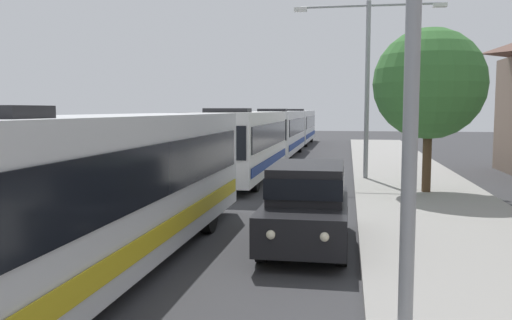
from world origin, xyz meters
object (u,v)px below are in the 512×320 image
(bus_middle, at_px, (279,131))
(roadside_tree, at_px, (429,84))
(white_suv, at_px, (307,202))
(bus_lead, at_px, (107,185))
(streetlamp_mid, at_px, (368,69))
(bus_second_in_line, at_px, (243,142))
(bus_fourth_in_line, at_px, (297,126))

(bus_middle, relative_size, roadside_tree, 1.94)
(white_suv, bearing_deg, bus_middle, 98.89)
(bus_lead, relative_size, white_suv, 2.64)
(bus_lead, xyz_separation_m, bus_middle, (-0.00, 26.19, -0.00))
(roadside_tree, bearing_deg, streetlamp_mid, 120.04)
(bus_lead, xyz_separation_m, white_suv, (3.70, 2.54, -0.66))
(bus_lead, xyz_separation_m, bus_second_in_line, (-0.00, 13.62, -0.00))
(bus_second_in_line, xyz_separation_m, bus_fourth_in_line, (0.00, 25.26, 0.00))
(bus_middle, xyz_separation_m, white_suv, (3.70, -23.65, -0.66))
(white_suv, height_order, streetlamp_mid, streetlamp_mid)
(white_suv, bearing_deg, bus_lead, -145.50)
(bus_fourth_in_line, bearing_deg, roadside_tree, -75.25)
(streetlamp_mid, bearing_deg, bus_second_in_line, -174.98)
(bus_lead, relative_size, bus_fourth_in_line, 1.07)
(bus_middle, relative_size, white_suv, 2.46)
(streetlamp_mid, relative_size, roadside_tree, 1.29)
(bus_second_in_line, distance_m, roadside_tree, 8.44)
(streetlamp_mid, height_order, roadside_tree, streetlamp_mid)
(bus_middle, distance_m, roadside_tree, 17.54)
(bus_lead, height_order, bus_middle, same)
(bus_middle, distance_m, streetlamp_mid, 13.64)
(white_suv, bearing_deg, bus_fourth_in_line, 95.81)
(bus_second_in_line, height_order, bus_fourth_in_line, same)
(bus_fourth_in_line, distance_m, roadside_tree, 29.44)
(bus_middle, height_order, roadside_tree, roadside_tree)
(bus_second_in_line, distance_m, bus_fourth_in_line, 25.26)
(bus_lead, bearing_deg, white_suv, 34.50)
(bus_second_in_line, xyz_separation_m, bus_middle, (0.00, 12.58, 0.00))
(bus_fourth_in_line, bearing_deg, bus_middle, -90.00)
(bus_second_in_line, distance_m, streetlamp_mid, 6.31)
(bus_lead, relative_size, bus_middle, 1.07)
(bus_lead, height_order, bus_fourth_in_line, same)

